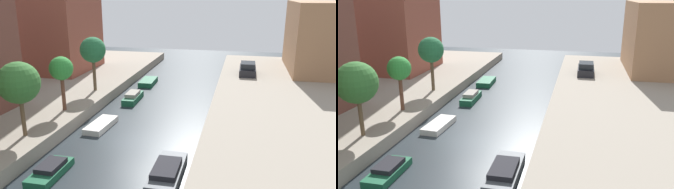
{
  "view_description": "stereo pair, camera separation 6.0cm",
  "coord_description": "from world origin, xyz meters",
  "views": [
    {
      "loc": [
        7.53,
        -21.7,
        10.41
      ],
      "look_at": [
        1.29,
        6.48,
        1.79
      ],
      "focal_mm": 36.85,
      "sensor_mm": 36.0,
      "label": 1
    },
    {
      "loc": [
        7.58,
        -21.68,
        10.41
      ],
      "look_at": [
        1.29,
        6.48,
        1.79
      ],
      "focal_mm": 36.85,
      "sensor_mm": 36.0,
      "label": 2
    }
  ],
  "objects": [
    {
      "name": "moored_boat_left_5",
      "position": [
        -3.18,
        15.95,
        0.29
      ],
      "size": [
        1.72,
        3.65,
        0.58
      ],
      "color": "#195638",
      "rests_on": "ground_plane"
    },
    {
      "name": "low_block_right",
      "position": [
        18.0,
        23.53,
        5.16
      ],
      "size": [
        10.0,
        12.85,
        8.32
      ],
      "primitive_type": "cube",
      "color": "#9E704C",
      "rests_on": "quay_right"
    },
    {
      "name": "parked_car",
      "position": [
        8.12,
        19.47,
        1.6
      ],
      "size": [
        1.9,
        4.45,
        1.44
      ],
      "color": "black",
      "rests_on": "quay_right"
    },
    {
      "name": "moored_boat_left_3",
      "position": [
        -3.22,
        2.15,
        0.23
      ],
      "size": [
        1.62,
        3.65,
        0.46
      ],
      "color": "beige",
      "rests_on": "ground_plane"
    },
    {
      "name": "street_tree_2",
      "position": [
        -6.7,
        -2.56,
        4.69
      ],
      "size": [
        2.78,
        2.78,
        5.1
      ],
      "color": "brown",
      "rests_on": "quay_left"
    },
    {
      "name": "street_tree_3",
      "position": [
        -6.7,
        2.88,
        4.44
      ],
      "size": [
        1.91,
        1.91,
        4.48
      ],
      "color": "brown",
      "rests_on": "quay_left"
    },
    {
      "name": "moored_boat_left_2",
      "position": [
        -3.17,
        -5.47,
        0.31
      ],
      "size": [
        1.42,
        3.35,
        0.74
      ],
      "color": "#195638",
      "rests_on": "ground_plane"
    },
    {
      "name": "ground_plane",
      "position": [
        0.0,
        0.0,
        0.0
      ],
      "size": [
        84.0,
        84.0,
        0.0
      ],
      "primitive_type": "plane",
      "color": "#232B30"
    },
    {
      "name": "street_tree_4",
      "position": [
        -6.7,
        9.01,
        4.99
      ],
      "size": [
        2.48,
        2.48,
        5.28
      ],
      "color": "brown",
      "rests_on": "quay_left"
    },
    {
      "name": "moored_boat_left_4",
      "position": [
        -2.92,
        9.4,
        0.39
      ],
      "size": [
        1.29,
        3.77,
        0.93
      ],
      "color": "#195638",
      "rests_on": "ground_plane"
    },
    {
      "name": "moored_boat_right_2",
      "position": [
        3.61,
        -4.19,
        0.37
      ],
      "size": [
        1.73,
        4.56,
        0.87
      ],
      "color": "#4C5156",
      "rests_on": "ground_plane"
    }
  ]
}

